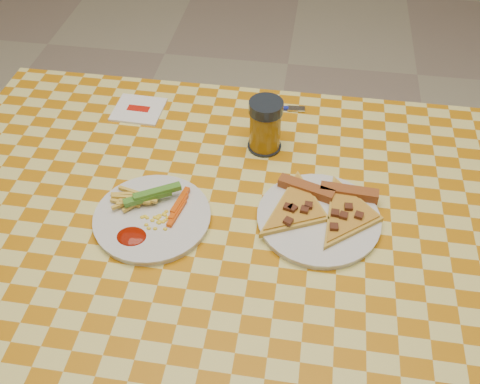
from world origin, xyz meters
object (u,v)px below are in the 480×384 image
(table, at_px, (232,241))
(plate_left, at_px, (152,218))
(plate_right, at_px, (318,220))
(drink_glass, at_px, (265,126))

(table, height_order, plate_left, plate_left)
(table, bearing_deg, plate_right, 5.02)
(plate_left, bearing_deg, table, 11.58)
(plate_right, relative_size, drink_glass, 1.93)
(drink_glass, bearing_deg, table, -99.76)
(plate_right, bearing_deg, drink_glass, 122.31)
(plate_right, bearing_deg, plate_left, -171.84)
(table, distance_m, plate_left, 0.17)
(table, xyz_separation_m, drink_glass, (0.04, 0.22, 0.13))
(plate_left, height_order, plate_right, same)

